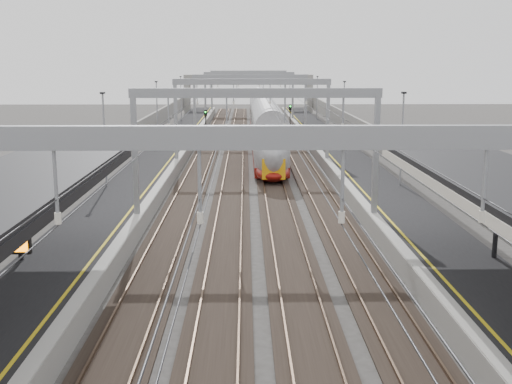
{
  "coord_description": "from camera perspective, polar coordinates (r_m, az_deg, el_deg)",
  "views": [
    {
      "loc": [
        -0.54,
        -11.2,
        8.86
      ],
      "look_at": [
        0.0,
        21.39,
        2.29
      ],
      "focal_mm": 45.0,
      "sensor_mm": 36.0,
      "label": 1
    }
  ],
  "objects": [
    {
      "name": "overbridge",
      "position": [
        111.26,
        -0.68,
        9.57
      ],
      "size": [
        22.0,
        2.2,
        6.9
      ],
      "color": "gray",
      "rests_on": "ground"
    },
    {
      "name": "signal_green",
      "position": [
        75.77,
        -4.5,
        6.48
      ],
      "size": [
        0.32,
        0.32,
        3.48
      ],
      "color": "black",
      "rests_on": "ground"
    },
    {
      "name": "platform_left",
      "position": [
        57.3,
        -8.43,
        2.89
      ],
      "size": [
        4.0,
        120.0,
        1.0
      ],
      "primitive_type": "cube",
      "color": "black",
      "rests_on": "ground"
    },
    {
      "name": "overhead_line",
      "position": [
        62.87,
        -0.46,
        8.92
      ],
      "size": [
        13.0,
        140.0,
        6.6
      ],
      "color": "gray",
      "rests_on": "platform_left"
    },
    {
      "name": "signal_red_far",
      "position": [
        85.67,
        3.06,
        7.07
      ],
      "size": [
        0.32,
        0.32,
        3.48
      ],
      "color": "black",
      "rests_on": "ground"
    },
    {
      "name": "tracks",
      "position": [
        56.89,
        -0.39,
        2.49
      ],
      "size": [
        11.4,
        140.0,
        0.2
      ],
      "color": "black",
      "rests_on": "ground"
    },
    {
      "name": "wall_right",
      "position": [
        57.87,
        10.79,
        3.99
      ],
      "size": [
        0.3,
        120.0,
        3.2
      ],
      "primitive_type": "cube",
      "color": "gray",
      "rests_on": "ground"
    },
    {
      "name": "signal_red_near",
      "position": [
        82.31,
        1.67,
        6.9
      ],
      "size": [
        0.32,
        0.32,
        3.48
      ],
      "color": "black",
      "rests_on": "ground"
    },
    {
      "name": "platform_right",
      "position": [
        57.45,
        7.62,
        2.93
      ],
      "size": [
        4.0,
        120.0,
        1.0
      ],
      "primitive_type": "cube",
      "color": "black",
      "rests_on": "ground"
    },
    {
      "name": "wall_left",
      "position": [
        57.66,
        -11.62,
        3.93
      ],
      "size": [
        0.3,
        120.0,
        3.2
      ],
      "primitive_type": "cube",
      "color": "gray",
      "rests_on": "ground"
    },
    {
      "name": "train",
      "position": [
        69.15,
        0.75,
        5.79
      ],
      "size": [
        2.71,
        49.43,
        4.29
      ],
      "color": "maroon",
      "rests_on": "ground"
    }
  ]
}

